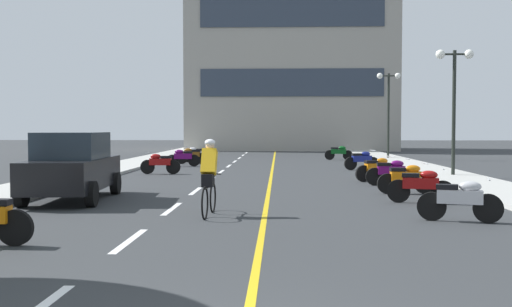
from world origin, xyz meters
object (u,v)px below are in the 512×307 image
at_px(motorcycle_2, 460,199).
at_px(motorcycle_11, 196,154).
at_px(street_lamp_far, 389,96).
at_px(motorcycle_9, 183,157).
at_px(motorcycle_8, 362,160).
at_px(parked_car_near, 72,166).
at_px(motorcycle_3, 421,185).
at_px(street_lamp_mid, 454,83).
at_px(motorcycle_6, 377,168).
at_px(motorcycle_7, 160,163).
at_px(motorcycle_12, 339,152).
at_px(cyclist_rider, 209,175).
at_px(motorcycle_10, 192,155).
at_px(motorcycle_4, 406,178).
at_px(motorcycle_5, 391,172).

xyz_separation_m(motorcycle_2, motorcycle_11, (-8.42, 20.86, 0.00)).
xyz_separation_m(street_lamp_far, motorcycle_9, (-11.60, -7.10, -3.45)).
bearing_deg(motorcycle_8, motorcycle_9, 166.15).
xyz_separation_m(parked_car_near, motorcycle_3, (9.19, -0.29, -0.44)).
distance_m(street_lamp_mid, motorcycle_6, 4.89).
xyz_separation_m(street_lamp_far, motorcycle_7, (-11.75, -12.10, -3.45)).
bearing_deg(motorcycle_6, motorcycle_12, 89.73).
bearing_deg(motorcycle_3, cyclist_rider, -156.07).
bearing_deg(motorcycle_10, motorcycle_7, -92.26).
distance_m(motorcycle_4, motorcycle_6, 4.05).
relative_size(street_lamp_far, motorcycle_10, 3.06).
bearing_deg(motorcycle_7, motorcycle_6, -19.72).
xyz_separation_m(street_lamp_far, motorcycle_3, (-3.09, -21.41, -3.45)).
distance_m(motorcycle_2, motorcycle_7, 15.11).
bearing_deg(parked_car_near, street_lamp_mid, 31.98).
distance_m(motorcycle_8, cyclist_rider, 15.45).
xyz_separation_m(motorcycle_7, motorcycle_9, (0.15, 4.99, 0.00)).
bearing_deg(motorcycle_12, motorcycle_11, -161.55).
xyz_separation_m(motorcycle_8, motorcycle_10, (-8.57, 4.21, 0.00)).
bearing_deg(motorcycle_2, motorcycle_12, 90.22).
bearing_deg(motorcycle_7, motorcycle_12, 52.60).
relative_size(motorcycle_7, motorcycle_9, 1.00).
bearing_deg(motorcycle_9, motorcycle_11, 87.21).
bearing_deg(motorcycle_7, cyclist_rider, -73.43).
bearing_deg(motorcycle_9, motorcycle_12, 36.64).
relative_size(street_lamp_far, parked_car_near, 1.21).
distance_m(street_lamp_far, motorcycle_3, 21.91).
height_order(motorcycle_5, motorcycle_6, same).
bearing_deg(motorcycle_3, motorcycle_6, 90.73).
xyz_separation_m(motorcycle_2, cyclist_rider, (-5.28, 0.70, 0.41)).
relative_size(street_lamp_far, motorcycle_11, 3.08).
height_order(street_lamp_far, motorcycle_7, street_lamp_far).
xyz_separation_m(parked_car_near, motorcycle_9, (0.67, 14.01, -0.44)).
xyz_separation_m(motorcycle_11, motorcycle_12, (8.33, 2.78, 0.00)).
relative_size(motorcycle_5, motorcycle_7, 1.00).
height_order(street_lamp_far, cyclist_rider, street_lamp_far).
bearing_deg(motorcycle_8, parked_car_near, -128.31).
distance_m(motorcycle_7, motorcycle_11, 8.54).
bearing_deg(motorcycle_5, motorcycle_4, -90.86).
xyz_separation_m(motorcycle_5, motorcycle_12, (-0.15, 15.93, 0.00)).
relative_size(parked_car_near, motorcycle_7, 2.53).
xyz_separation_m(motorcycle_8, cyclist_rider, (-5.39, -14.47, 0.41)).
bearing_deg(cyclist_rider, motorcycle_3, 23.93).
relative_size(motorcycle_5, motorcycle_12, 1.01).
distance_m(motorcycle_3, motorcycle_5, 4.70).
relative_size(motorcycle_9, cyclist_rider, 0.96).
relative_size(street_lamp_far, motorcycle_4, 3.06).
bearing_deg(motorcycle_6, motorcycle_2, -89.02).
distance_m(street_lamp_far, cyclist_rider, 25.31).
distance_m(motorcycle_6, motorcycle_8, 5.93).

